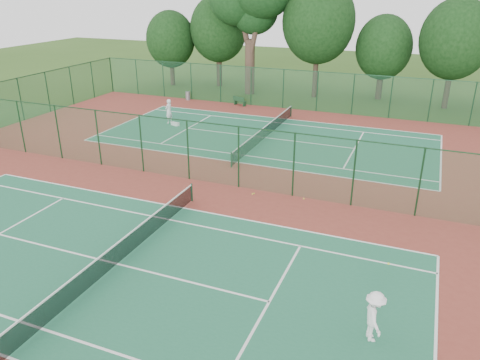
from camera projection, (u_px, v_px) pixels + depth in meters
name	position (u px, v px, depth m)	size (l,w,h in m)	color
ground	(213.00, 183.00, 26.40)	(120.00, 120.00, 0.00)	#2D5019
red_pad	(213.00, 183.00, 26.40)	(40.00, 36.00, 0.01)	maroon
court_near	(118.00, 264.00, 18.71)	(23.77, 10.97, 0.01)	#206646
court_far	(266.00, 138.00, 34.08)	(23.77, 10.97, 0.01)	#1F6546
fence_north	(300.00, 90.00, 41.09)	(40.00, 0.09, 3.50)	#184931
fence_divider	(213.00, 153.00, 25.72)	(40.00, 0.09, 3.50)	#194D2A
tennis_net_near	(117.00, 253.00, 18.50)	(0.10, 12.90, 0.97)	#163E26
tennis_net_far	(266.00, 131.00, 33.87)	(0.10, 12.90, 0.97)	#153A23
player_near	(374.00, 316.00, 14.44)	(1.12, 0.64, 1.73)	white
player_far	(169.00, 111.00, 37.35)	(0.70, 0.46, 1.93)	silver
trash_bin	(188.00, 96.00, 45.09)	(0.44, 0.44, 0.80)	gray
bench	(240.00, 101.00, 42.99)	(1.41, 0.83, 0.84)	#13381C
kit_bag	(175.00, 124.00, 36.99)	(0.70, 0.26, 0.26)	white
stray_ball_a	(252.00, 194.00, 24.90)	(0.07, 0.07, 0.07)	#DEF338
stray_ball_b	(304.00, 199.00, 24.35)	(0.07, 0.07, 0.07)	yellow
stray_ball_c	(254.00, 193.00, 24.94)	(0.07, 0.07, 0.07)	#B8D130
evergreen_row	(321.00, 96.00, 46.93)	(39.00, 5.00, 12.00)	black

